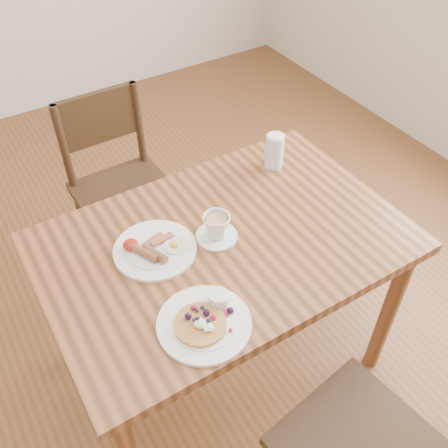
# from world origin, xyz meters

# --- Properties ---
(ground) EXTENTS (5.00, 5.00, 0.00)m
(ground) POSITION_xyz_m (0.00, 0.00, 0.00)
(ground) COLOR brown
(ground) RESTS_ON ground
(dining_table) EXTENTS (1.20, 0.80, 0.75)m
(dining_table) POSITION_xyz_m (0.00, 0.00, 0.65)
(dining_table) COLOR brown
(dining_table) RESTS_ON ground
(chair_far) EXTENTS (0.43, 0.43, 0.88)m
(chair_far) POSITION_xyz_m (-0.08, 0.78, 0.49)
(chair_far) COLOR #311C12
(chair_far) RESTS_ON ground
(pancake_plate) EXTENTS (0.27, 0.27, 0.06)m
(pancake_plate) POSITION_xyz_m (-0.22, -0.26, 0.76)
(pancake_plate) COLOR white
(pancake_plate) RESTS_ON dining_table
(breakfast_plate) EXTENTS (0.27, 0.27, 0.04)m
(breakfast_plate) POSITION_xyz_m (-0.22, 0.07, 0.76)
(breakfast_plate) COLOR white
(breakfast_plate) RESTS_ON dining_table
(teacup_saucer) EXTENTS (0.14, 0.14, 0.09)m
(teacup_saucer) POSITION_xyz_m (-0.02, 0.02, 0.79)
(teacup_saucer) COLOR white
(teacup_saucer) RESTS_ON dining_table
(water_glass) EXTENTS (0.07, 0.07, 0.14)m
(water_glass) POSITION_xyz_m (0.38, 0.24, 0.82)
(water_glass) COLOR silver
(water_glass) RESTS_ON dining_table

